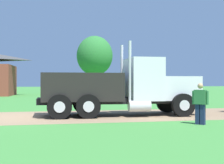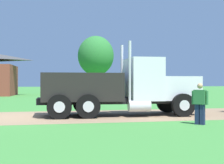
{
  "view_description": "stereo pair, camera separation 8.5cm",
  "coord_description": "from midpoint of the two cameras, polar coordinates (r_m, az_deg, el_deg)",
  "views": [
    {
      "loc": [
        1.19,
        -15.24,
        1.61
      ],
      "look_at": [
        4.42,
        0.16,
        1.61
      ],
      "focal_mm": 51.79,
      "sensor_mm": 36.0,
      "label": 1
    },
    {
      "loc": [
        1.27,
        -15.26,
        1.61
      ],
      "look_at": [
        4.42,
        0.16,
        1.61
      ],
      "focal_mm": 51.79,
      "sensor_mm": 36.0,
      "label": 2
    }
  ],
  "objects": [
    {
      "name": "dirt_track",
      "position": [
        15.38,
        -16.45,
        -6.0
      ],
      "size": [
        120.0,
        5.55,
        0.01
      ],
      "primitive_type": "cube",
      "color": "#907455",
      "rests_on": "ground_plane"
    },
    {
      "name": "truck_foreground_white",
      "position": [
        15.54,
        1.22,
        -1.1
      ],
      "size": [
        7.88,
        2.72,
        3.5
      ],
      "color": "black",
      "rests_on": "ground_plane"
    },
    {
      "name": "tree_right",
      "position": [
        45.8,
        -3.13,
        4.64
      ],
      "size": [
        5.08,
        5.08,
        8.14
      ],
      "color": "#513823",
      "rests_on": "ground_plane"
    },
    {
      "name": "ground_plane",
      "position": [
        15.38,
        -16.45,
        -6.01
      ],
      "size": [
        200.0,
        200.0,
        0.0
      ],
      "primitive_type": "plane",
      "color": "#408838"
    },
    {
      "name": "visitor_standing_near",
      "position": [
        12.68,
        15.14,
        -3.49
      ],
      "size": [
        0.49,
        0.49,
        1.56
      ],
      "color": "#33723F",
      "rests_on": "ground_plane"
    }
  ]
}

